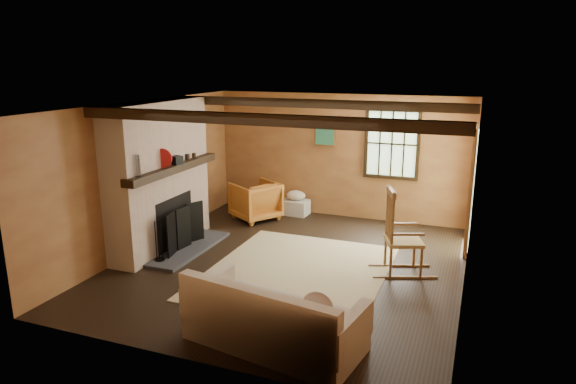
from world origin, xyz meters
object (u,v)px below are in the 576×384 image
at_px(laundry_basket, 296,207).
at_px(armchair, 255,201).
at_px(fireplace, 161,182).
at_px(rocking_chair, 401,238).
at_px(sofa, 272,323).

xyz_separation_m(laundry_basket, armchair, (-0.63, -0.56, 0.22)).
xyz_separation_m(fireplace, armchair, (0.78, 1.94, -0.73)).
height_order(laundry_basket, armchair, armchair).
bearing_deg(rocking_chair, sofa, 138.68).
relative_size(fireplace, laundry_basket, 4.80).
xyz_separation_m(fireplace, laundry_basket, (1.41, 2.51, -0.95)).
bearing_deg(sofa, rocking_chair, 78.83).
distance_m(sofa, armchair, 4.63).
distance_m(fireplace, sofa, 3.70).
bearing_deg(rocking_chair, fireplace, 74.37).
bearing_deg(armchair, laundry_basket, 165.00).
bearing_deg(fireplace, sofa, -37.45).
relative_size(laundry_basket, armchair, 0.61).
relative_size(fireplace, sofa, 1.17).
relative_size(rocking_chair, armchair, 1.55).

